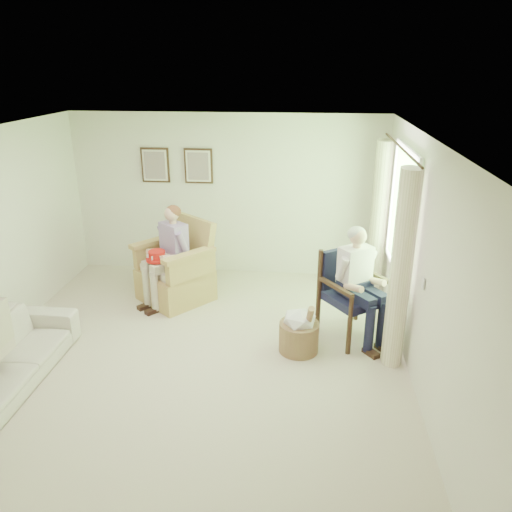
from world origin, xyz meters
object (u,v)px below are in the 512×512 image
(red_hat, at_px, (157,256))
(hatbox, at_px, (299,331))
(person_wicker, at_px, (171,249))
(person_dark, at_px, (357,277))
(wood_armchair, at_px, (354,289))
(wicker_armchair, at_px, (176,275))
(sofa, at_px, (4,358))

(red_hat, relative_size, hatbox, 0.43)
(person_wicker, xyz_separation_m, person_dark, (2.53, -0.78, 0.01))
(red_hat, bearing_deg, hatbox, -26.14)
(person_wicker, bearing_deg, person_dark, 22.93)
(person_wicker, height_order, red_hat, person_wicker)
(person_wicker, relative_size, hatbox, 2.00)
(wood_armchair, xyz_separation_m, person_wicker, (-2.53, 0.59, 0.24))
(person_wicker, xyz_separation_m, hatbox, (1.85, -1.13, -0.57))
(wicker_armchair, height_order, hatbox, wicker_armchair)
(person_dark, relative_size, red_hat, 4.70)
(sofa, relative_size, hatbox, 2.85)
(sofa, distance_m, red_hat, 2.33)
(sofa, xyz_separation_m, red_hat, (1.17, 1.96, 0.48))
(wood_armchair, distance_m, person_dark, 0.31)
(wicker_armchair, bearing_deg, person_dark, 19.77)
(hatbox, bearing_deg, person_dark, 27.67)
(wicker_armchair, bearing_deg, sofa, -80.61)
(wicker_armchair, xyz_separation_m, wood_armchair, (2.53, -0.75, 0.23))
(person_wicker, distance_m, person_dark, 2.65)
(red_hat, bearing_deg, person_dark, -13.27)
(red_hat, bearing_deg, wicker_armchair, 60.46)
(wicker_armchair, distance_m, red_hat, 0.52)
(wood_armchair, bearing_deg, wicker_armchair, 127.13)
(sofa, bearing_deg, wicker_armchair, -30.56)
(hatbox, bearing_deg, red_hat, 153.86)
(wood_armchair, relative_size, red_hat, 3.62)
(wood_armchair, relative_size, hatbox, 1.56)
(sofa, xyz_separation_m, person_dark, (3.86, 1.33, 0.57))
(wicker_armchair, height_order, wood_armchair, wicker_armchair)
(wicker_armchair, height_order, red_hat, wicker_armchair)
(wood_armchair, height_order, hatbox, wood_armchair)
(sofa, distance_m, hatbox, 3.33)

